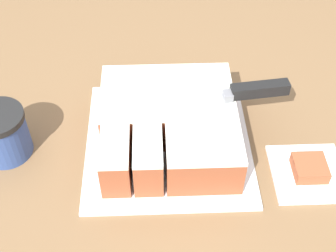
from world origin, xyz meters
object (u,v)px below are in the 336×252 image
knife (241,92)px  coffee_cup (2,134)px  brownie (310,168)px  cake_board (168,142)px  cake (169,125)px

knife → coffee_cup: (-0.41, -0.04, -0.05)m
knife → brownie: bearing=128.8°
knife → coffee_cup: bearing=-1.5°
knife → brownie: knife is taller
cake_board → brownie: bearing=-18.6°
knife → cake_board: bearing=6.4°
coffee_cup → brownie: size_ratio=1.69×
cake → coffee_cup: coffee_cup is taller
cake → coffee_cup: bearing=-178.0°
cake → brownie: (0.23, -0.08, -0.03)m
cake_board → brownie: size_ratio=5.50×
cake → brownie: cake is taller
cake_board → coffee_cup: 0.29m
cake_board → coffee_cup: coffee_cup is taller
coffee_cup → cake: bearing=2.0°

